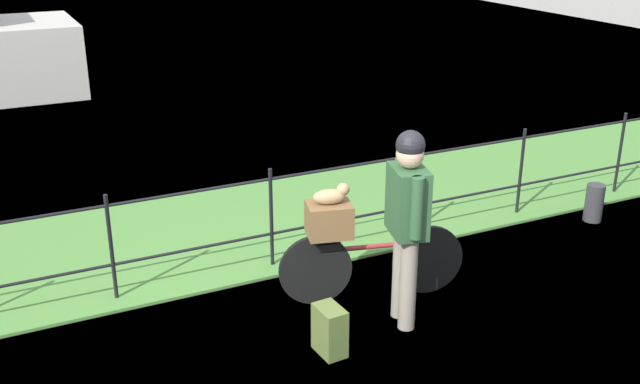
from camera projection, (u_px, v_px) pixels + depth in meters
name	position (u px, v px, depth m)	size (l,w,h in m)	color
ground_plane	(367.00, 369.00, 5.62)	(60.00, 60.00, 0.00)	#9E9993
grass_strip	(238.00, 228.00, 8.02)	(27.00, 2.40, 0.03)	#569342
harbor_water	(92.00, 70.00, 15.67)	(30.00, 30.00, 0.00)	#60849E
iron_fence	(271.00, 211.00, 7.00)	(18.04, 0.04, 1.01)	black
bicycle_main	(370.00, 263.00, 6.53)	(1.63, 0.46, 0.65)	black
wooden_crate	(329.00, 220.00, 6.30)	(0.38, 0.30, 0.29)	brown
terrier_dog	(332.00, 195.00, 6.22)	(0.32, 0.21, 0.18)	tan
cyclist_person	(407.00, 212.00, 5.91)	(0.35, 0.53, 1.68)	gray
backpack_on_paving	(330.00, 330.00, 5.76)	(0.28, 0.18, 0.40)	olive
mooring_bollard	(594.00, 203.00, 8.19)	(0.20, 0.20, 0.42)	#38383D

